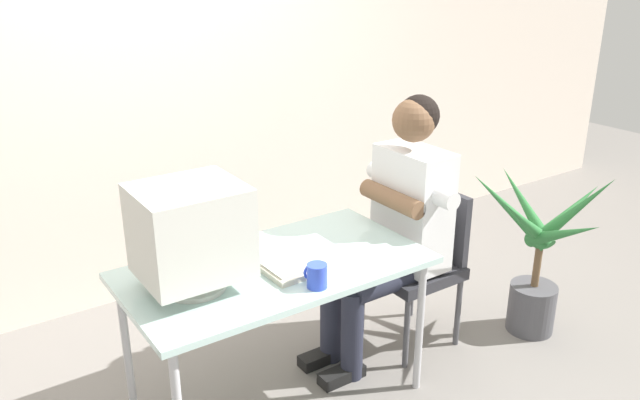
# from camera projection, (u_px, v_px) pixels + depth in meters

# --- Properties ---
(ground_plane) EXTENTS (12.00, 12.00, 0.00)m
(ground_plane) POSITION_uv_depth(u_px,v_px,m) (279.00, 399.00, 3.03)
(ground_plane) COLOR gray
(wall_back) EXTENTS (8.00, 0.10, 3.00)m
(wall_back) POSITION_uv_depth(u_px,v_px,m) (194.00, 41.00, 3.73)
(wall_back) COLOR beige
(wall_back) RESTS_ON ground_plane
(desk) EXTENTS (1.32, 0.71, 0.71)m
(desk) POSITION_uv_depth(u_px,v_px,m) (276.00, 276.00, 2.80)
(desk) COLOR #B7B7BC
(desk) RESTS_ON ground_plane
(crt_monitor) EXTENTS (0.42, 0.36, 0.44)m
(crt_monitor) POSITION_uv_depth(u_px,v_px,m) (191.00, 232.00, 2.49)
(crt_monitor) COLOR silver
(crt_monitor) RESTS_ON desk
(keyboard) EXTENTS (0.17, 0.45, 0.03)m
(keyboard) POSITION_uv_depth(u_px,v_px,m) (270.00, 260.00, 2.78)
(keyboard) COLOR beige
(keyboard) RESTS_ON desk
(office_chair) EXTENTS (0.42, 0.42, 0.84)m
(office_chair) POSITION_uv_depth(u_px,v_px,m) (421.00, 257.00, 3.37)
(office_chair) COLOR #4C4C51
(office_chair) RESTS_ON ground_plane
(person_seated) EXTENTS (0.72, 0.59, 1.35)m
(person_seated) POSITION_uv_depth(u_px,v_px,m) (397.00, 220.00, 3.18)
(person_seated) COLOR silver
(person_seated) RESTS_ON ground_plane
(potted_plant) EXTENTS (0.86, 0.83, 0.97)m
(potted_plant) POSITION_uv_depth(u_px,v_px,m) (538.00, 260.00, 3.45)
(potted_plant) COLOR #4C4C51
(potted_plant) RESTS_ON ground_plane
(desk_mug) EXTENTS (0.08, 0.09, 0.10)m
(desk_mug) POSITION_uv_depth(u_px,v_px,m) (317.00, 275.00, 2.58)
(desk_mug) COLOR blue
(desk_mug) RESTS_ON desk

